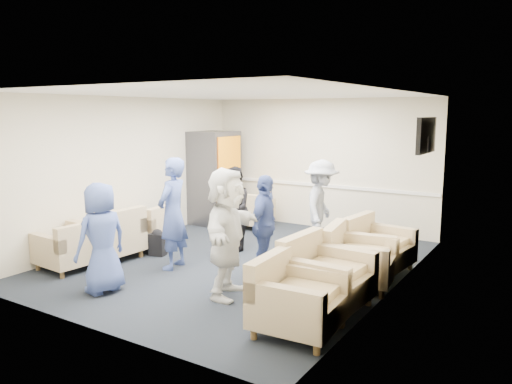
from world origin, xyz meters
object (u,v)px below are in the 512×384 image
Objects in this scene: person_mid_left at (173,213)px; armchair_left_mid at (110,238)px; armchair_corner at (250,213)px; armchair_left_far at (149,229)px; armchair_right_near at (294,301)px; armchair_right_midnear at (323,278)px; armchair_right_midfar at (355,260)px; person_front_right at (227,233)px; vending_machine at (215,178)px; armchair_right_far at (376,248)px; person_back_left at (233,209)px; person_back_right at (321,207)px; armchair_left_near at (70,249)px; person_mid_right at (264,226)px; person_front_left at (101,238)px.

armchair_left_mid is at bearing -90.85° from person_mid_left.
armchair_left_mid reaches higher than armchair_corner.
armchair_right_near reaches higher than armchair_left_far.
armchair_right_midfar is at bearing -0.04° from armchair_right_midnear.
person_front_right is (-1.27, 0.53, 0.50)m from armchair_right_near.
vending_machine is at bearing 52.54° from armchair_right_midfar.
armchair_right_far is 3.18m from person_mid_left.
armchair_left_mid is 0.56× the size of person_mid_left.
armchair_right_midfar is at bearing 34.61° from person_back_left.
person_back_right is (2.06, -0.93, 0.49)m from armchair_corner.
armchair_left_far is at bearing 48.13° from person_front_right.
armchair_right_near is at bearing 3.36° from person_back_left.
armchair_left_near is 0.54× the size of person_back_right.
armchair_right_midnear reaches higher than armchair_right_near.
person_back_right reaches higher than armchair_left_mid.
person_front_right is at bearing 161.17° from person_back_right.
armchair_right_midfar is 0.52× the size of vending_machine.
person_back_right reaches higher than armchair_corner.
person_mid_right is at bearing 97.21° from person_mid_left.
armchair_left_near is 0.71m from armchair_left_mid.
person_front_left is (-2.75, -1.09, 0.37)m from armchair_right_midnear.
armchair_right_midfar is 2.57m from person_back_left.
armchair_left_mid is at bearing 66.47° from person_front_right.
person_back_left is (-2.49, -0.27, 0.39)m from armchair_right_far.
armchair_corner is 0.57× the size of person_back_right.
person_back_right is at bearing 74.67° from armchair_right_far.
person_mid_right is at bearing 117.88° from armchair_corner.
vending_machine reaches higher than person_back_left.
person_front_left is (-2.81, -2.89, 0.40)m from armchair_right_far.
armchair_right_near is (3.88, -1.76, 0.03)m from armchair_left_far.
armchair_left_far is 2.62m from person_mid_right.
person_mid_right is at bearing 76.65° from armchair_left_far.
person_mid_right is at bearing 93.11° from armchair_right_midfar.
armchair_left_mid is at bearing 92.82° from armchair_right_midnear.
person_mid_right is (1.39, 0.46, -0.11)m from person_mid_left.
armchair_left_near is 0.90× the size of armchair_left_mid.
vending_machine reaches higher than armchair_left_mid.
vending_machine is 1.34× the size of person_front_left.
armchair_left_near is at bearing 128.35° from armchair_right_far.
person_front_right is at bearing 56.53° from armchair_left_far.
person_front_right is (0.03, -1.00, 0.10)m from person_mid_right.
armchair_right_midnear is (3.85, -0.01, 0.01)m from armchair_left_mid.
person_mid_left is at bearing -176.03° from person_front_left.
armchair_right_near is 0.91× the size of armchair_right_midfar.
person_front_right is (1.51, 0.78, 0.11)m from person_front_left.
person_mid_left is (1.39, -2.94, -0.14)m from vending_machine.
armchair_right_near is 0.95× the size of armchair_right_midnear.
armchair_right_midnear is 2.54m from person_back_right.
person_mid_left reaches higher than armchair_left_near.
armchair_left_near is 0.43× the size of vending_machine.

